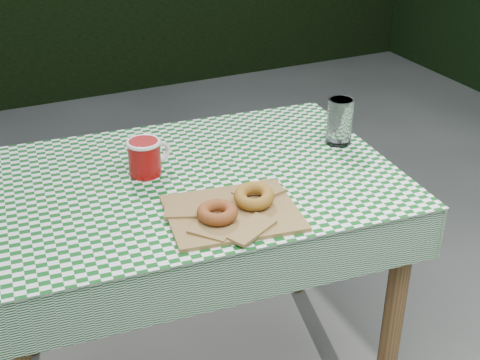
# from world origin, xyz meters

# --- Properties ---
(table) EXTENTS (1.20, 0.85, 0.75)m
(table) POSITION_xyz_m (0.08, 0.14, 0.38)
(table) COLOR brown
(table) RESTS_ON ground
(tablecloth) EXTENTS (1.22, 0.87, 0.01)m
(tablecloth) POSITION_xyz_m (0.08, 0.14, 0.75)
(tablecloth) COLOR #0C4E16
(tablecloth) RESTS_ON table
(paper_bag) EXTENTS (0.36, 0.30, 0.02)m
(paper_bag) POSITION_xyz_m (0.11, -0.09, 0.76)
(paper_bag) COLOR #9A7443
(paper_bag) RESTS_ON tablecloth
(bagel_front) EXTENTS (0.13, 0.13, 0.03)m
(bagel_front) POSITION_xyz_m (0.06, -0.11, 0.79)
(bagel_front) COLOR brown
(bagel_front) RESTS_ON paper_bag
(bagel_back) EXTENTS (0.15, 0.15, 0.03)m
(bagel_back) POSITION_xyz_m (0.17, -0.08, 0.79)
(bagel_back) COLOR #A26A21
(bagel_back) RESTS_ON paper_bag
(coffee_mug) EXTENTS (0.23, 0.23, 0.10)m
(coffee_mug) POSITION_xyz_m (-0.02, 0.21, 0.81)
(coffee_mug) COLOR #930A09
(coffee_mug) RESTS_ON tablecloth
(drinking_glass) EXTENTS (0.10, 0.10, 0.14)m
(drinking_glass) POSITION_xyz_m (0.58, 0.16, 0.83)
(drinking_glass) COLOR silver
(drinking_glass) RESTS_ON tablecloth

